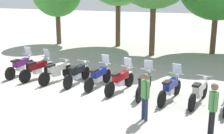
# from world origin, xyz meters

# --- Properties ---
(ground_plane) EXTENTS (80.00, 80.00, 0.00)m
(ground_plane) POSITION_xyz_m (0.00, 0.00, 0.00)
(ground_plane) COLOR #9E9B93
(motorcycle_0) EXTENTS (0.62, 2.19, 1.37)m
(motorcycle_0) POSITION_xyz_m (-4.86, 0.65, 0.52)
(motorcycle_0) COLOR black
(motorcycle_0) RESTS_ON ground_plane
(motorcycle_1) EXTENTS (0.81, 2.14, 1.37)m
(motorcycle_1) POSITION_xyz_m (-3.77, 0.47, 0.52)
(motorcycle_1) COLOR black
(motorcycle_1) RESTS_ON ground_plane
(motorcycle_2) EXTENTS (0.81, 2.14, 0.99)m
(motorcycle_2) POSITION_xyz_m (-2.69, 0.35, 0.50)
(motorcycle_2) COLOR black
(motorcycle_2) RESTS_ON ground_plane
(motorcycle_3) EXTENTS (0.63, 2.19, 0.99)m
(motorcycle_3) POSITION_xyz_m (-1.62, 0.34, 0.50)
(motorcycle_3) COLOR black
(motorcycle_3) RESTS_ON ground_plane
(motorcycle_4) EXTENTS (0.70, 2.18, 1.37)m
(motorcycle_4) POSITION_xyz_m (-0.54, 0.24, 0.52)
(motorcycle_4) COLOR black
(motorcycle_4) RESTS_ON ground_plane
(motorcycle_5) EXTENTS (0.81, 2.14, 1.37)m
(motorcycle_5) POSITION_xyz_m (0.55, -0.01, 0.52)
(motorcycle_5) COLOR black
(motorcycle_5) RESTS_ON ground_plane
(motorcycle_6) EXTENTS (0.62, 2.19, 1.37)m
(motorcycle_6) POSITION_xyz_m (1.62, -0.17, 0.52)
(motorcycle_6) COLOR black
(motorcycle_6) RESTS_ON ground_plane
(motorcycle_7) EXTENTS (0.79, 2.15, 1.37)m
(motorcycle_7) POSITION_xyz_m (2.71, -0.39, 0.52)
(motorcycle_7) COLOR black
(motorcycle_7) RESTS_ON ground_plane
(motorcycle_8) EXTENTS (0.78, 2.15, 0.99)m
(motorcycle_8) POSITION_xyz_m (3.78, -0.37, 0.50)
(motorcycle_8) COLOR black
(motorcycle_8) RESTS_ON ground_plane
(person_1) EXTENTS (0.35, 0.32, 1.63)m
(person_1) POSITION_xyz_m (2.17, -2.48, 0.95)
(person_1) COLOR #232D4C
(person_1) RESTS_ON ground_plane
(person_2) EXTENTS (0.29, 0.40, 1.66)m
(person_2) POSITION_xyz_m (4.29, -2.91, 0.97)
(person_2) COLOR black
(person_2) RESTS_ON ground_plane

